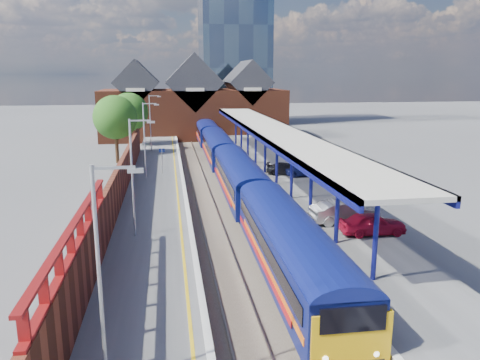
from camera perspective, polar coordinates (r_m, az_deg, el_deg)
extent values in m
plane|color=#5B5B5E|center=(52.56, -3.87, 1.23)|extent=(240.00, 240.00, 0.00)
cube|color=#473D33|center=(42.85, -2.70, -1.37)|extent=(6.00, 76.00, 0.06)
cube|color=slate|center=(42.66, -5.66, -1.36)|extent=(0.07, 76.00, 0.14)
cube|color=slate|center=(42.75, -3.74, -1.29)|extent=(0.07, 76.00, 0.14)
cube|color=slate|center=(42.91, -1.66, -1.21)|extent=(0.07, 76.00, 0.14)
cube|color=slate|center=(43.11, 0.24, -1.14)|extent=(0.07, 76.00, 0.14)
cube|color=#565659|center=(42.53, -10.09, -1.01)|extent=(5.00, 76.00, 1.00)
cube|color=#565659|center=(43.75, 5.13, -0.47)|extent=(6.00, 76.00, 1.00)
cube|color=silver|center=(42.41, -6.95, -0.21)|extent=(0.30, 76.00, 0.05)
cube|color=silver|center=(43.05, 1.46, 0.07)|extent=(0.30, 76.00, 0.05)
cube|color=yellow|center=(42.40, -7.75, -0.27)|extent=(0.14, 76.00, 0.01)
cube|color=navy|center=(23.75, 6.15, -8.48)|extent=(3.00, 16.03, 2.50)
cube|color=navy|center=(23.33, 6.22, -5.61)|extent=(3.00, 16.03, 0.60)
cube|color=navy|center=(39.36, -0.03, 0.17)|extent=(3.00, 16.03, 2.50)
cube|color=navy|center=(39.11, -0.03, 1.96)|extent=(3.00, 16.03, 0.60)
cube|color=navy|center=(55.54, -2.64, 3.86)|extent=(3.00, 16.03, 2.50)
cube|color=navy|center=(55.37, -2.66, 5.14)|extent=(3.00, 16.03, 0.60)
cube|color=navy|center=(71.92, -4.08, 5.88)|extent=(3.00, 16.03, 2.50)
cube|color=navy|center=(71.78, -4.10, 6.87)|extent=(3.00, 16.03, 0.60)
cube|color=black|center=(47.18, -3.27, 2.82)|extent=(0.04, 60.54, 0.70)
cube|color=orange|center=(47.33, -3.27, 1.87)|extent=(0.03, 55.27, 0.30)
cube|color=#B30B14|center=(47.37, -3.28, 1.57)|extent=(0.03, 55.27, 0.30)
cube|color=#F2B20C|center=(17.09, 13.29, -18.51)|extent=(2.82, 0.34, 2.10)
cube|color=black|center=(16.59, 13.58, -16.17)|extent=(2.30, 0.19, 0.90)
cube|color=black|center=(19.65, 10.43, -18.65)|extent=(2.00, 2.40, 0.60)
cube|color=black|center=(77.66, -4.41, 5.19)|extent=(2.00, 2.40, 0.60)
cylinder|color=navy|center=(22.70, 16.19, -6.73)|extent=(0.24, 0.24, 4.20)
cylinder|color=navy|center=(27.08, 11.79, -3.32)|extent=(0.24, 0.24, 4.20)
cylinder|color=navy|center=(31.65, 8.65, -0.86)|extent=(0.24, 0.24, 4.20)
cylinder|color=navy|center=(36.33, 6.31, 0.97)|extent=(0.24, 0.24, 4.20)
cylinder|color=navy|center=(41.09, 4.51, 2.38)|extent=(0.24, 0.24, 4.20)
cylinder|color=navy|center=(45.90, 3.09, 3.49)|extent=(0.24, 0.24, 4.20)
cylinder|color=navy|center=(50.74, 1.93, 4.39)|extent=(0.24, 0.24, 4.20)
cylinder|color=navy|center=(55.61, 0.97, 5.13)|extent=(0.24, 0.24, 4.20)
cylinder|color=navy|center=(60.51, 0.17, 5.76)|extent=(0.24, 0.24, 4.20)
cylinder|color=navy|center=(65.42, -0.52, 6.28)|extent=(0.24, 0.24, 4.20)
cube|color=beige|center=(44.72, 4.02, 6.15)|extent=(4.50, 52.00, 0.25)
cube|color=navy|center=(44.32, 1.29, 5.92)|extent=(0.20, 52.00, 0.55)
cube|color=navy|center=(45.26, 6.68, 5.98)|extent=(0.20, 52.00, 0.55)
cylinder|color=#A5A8AA|center=(14.76, -16.74, -11.69)|extent=(0.12, 0.12, 7.00)
cube|color=#A5A8AA|center=(13.66, -15.16, 1.45)|extent=(1.20, 0.08, 0.08)
cube|color=#A5A8AA|center=(13.62, -12.62, 1.13)|extent=(0.45, 0.18, 0.12)
cylinder|color=#A5A8AA|center=(28.05, -12.98, 0.13)|extent=(0.12, 0.12, 7.00)
cube|color=#A5A8AA|center=(27.49, -12.08, 7.11)|extent=(1.20, 0.08, 0.08)
cube|color=#A5A8AA|center=(27.47, -10.81, 6.95)|extent=(0.45, 0.18, 0.12)
cylinder|color=#A5A8AA|center=(43.79, -11.56, 4.66)|extent=(0.12, 0.12, 7.00)
cube|color=#A5A8AA|center=(43.43, -10.96, 9.13)|extent=(1.20, 0.08, 0.08)
cube|color=#A5A8AA|center=(43.42, -10.15, 9.03)|extent=(0.45, 0.18, 0.12)
cylinder|color=#A5A8AA|center=(59.66, -10.88, 6.78)|extent=(0.12, 0.12, 7.00)
cube|color=#A5A8AA|center=(59.40, -10.44, 10.07)|extent=(1.20, 0.08, 0.08)
cube|color=#A5A8AA|center=(59.39, -9.85, 9.99)|extent=(0.45, 0.18, 0.12)
cylinder|color=#A5A8AA|center=(46.07, -9.46, 2.30)|extent=(0.08, 0.08, 2.50)
cube|color=#0C194C|center=(45.89, -9.51, 3.59)|extent=(0.55, 0.06, 0.35)
cube|color=maroon|center=(36.43, -14.47, -0.46)|extent=(0.35, 50.00, 2.80)
cube|color=maroon|center=(19.55, -19.52, -4.87)|extent=(0.30, 15.00, 0.12)
cube|color=maroon|center=(19.84, -19.32, -7.49)|extent=(0.30, 15.00, 0.12)
cube|color=maroon|center=(13.43, -24.89, -15.88)|extent=(0.30, 0.12, 1.00)
cube|color=maroon|center=(15.16, -22.83, -12.34)|extent=(0.30, 0.12, 1.00)
cube|color=maroon|center=(16.94, -21.23, -9.52)|extent=(0.30, 0.12, 1.00)
cube|color=maroon|center=(18.77, -19.96, -7.24)|extent=(0.30, 0.12, 1.00)
cube|color=maroon|center=(20.63, -18.92, -5.37)|extent=(0.30, 0.12, 1.00)
cube|color=maroon|center=(22.52, -18.06, -3.80)|extent=(0.30, 0.12, 1.00)
cube|color=maroon|center=(24.42, -17.34, -2.48)|extent=(0.30, 0.12, 1.00)
cube|color=maroon|center=(26.34, -16.73, -1.35)|extent=(0.30, 0.12, 1.00)
cube|color=maroon|center=(79.71, -5.68, 8.03)|extent=(30.00, 12.00, 8.00)
cube|color=#232328|center=(79.47, -12.39, 11.55)|extent=(7.13, 12.00, 7.13)
cube|color=#232328|center=(79.46, -5.77, 11.77)|extent=(9.16, 12.00, 9.16)
cube|color=#232328|center=(80.45, 0.78, 11.85)|extent=(7.13, 12.00, 7.13)
cube|color=beige|center=(73.46, -12.63, 10.68)|extent=(2.80, 0.15, 0.50)
cube|color=beige|center=(73.44, -5.49, 10.92)|extent=(2.80, 0.15, 0.50)
cube|color=beige|center=(74.52, 1.57, 11.00)|extent=(2.80, 0.15, 0.50)
cube|color=#435573|center=(102.78, -0.76, 18.07)|extent=(14.00, 14.00, 40.00)
cylinder|color=#382314|center=(58.27, -14.78, 3.97)|extent=(0.44, 0.44, 4.00)
sphere|color=#204612|center=(57.87, -14.98, 7.40)|extent=(5.20, 5.20, 5.20)
sphere|color=#204612|center=(57.36, -14.19, 6.69)|extent=(3.20, 3.20, 3.20)
cylinder|color=#382314|center=(66.07, -13.24, 5.05)|extent=(0.44, 0.44, 4.00)
sphere|color=#204612|center=(65.72, -13.39, 8.07)|extent=(5.20, 5.20, 5.20)
sphere|color=#204612|center=(65.22, -12.69, 7.46)|extent=(3.20, 3.20, 3.20)
imported|color=maroon|center=(29.48, 15.85, -5.11)|extent=(4.01, 1.72, 1.35)
imported|color=#9C9DA1|center=(31.26, 12.68, -3.77)|extent=(4.60, 1.75, 1.50)
imported|color=black|center=(45.30, 5.71, 1.35)|extent=(4.22, 2.82, 1.13)
imported|color=navy|center=(45.05, 7.97, 1.19)|extent=(3.91, 1.85, 1.08)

